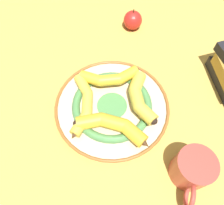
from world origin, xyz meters
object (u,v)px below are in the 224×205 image
object	(u,v)px
banana_d	(108,78)
apple	(133,20)
banana_a	(139,97)
decorative_bowl	(112,106)
banana_c	(84,105)
coffee_mug	(192,170)
banana_b	(113,126)

from	to	relation	value
banana_d	apple	size ratio (longest dim) A/B	2.05
banana_a	decorative_bowl	bearing A→B (deg)	-92.19
decorative_bowl	banana_c	bearing A→B (deg)	-48.85
coffee_mug	banana_a	bearing A→B (deg)	-134.78
banana_b	banana_c	bearing A→B (deg)	-22.43
banana_a	banana_b	distance (m)	0.12
banana_d	coffee_mug	world-z (taller)	coffee_mug
banana_c	decorative_bowl	bearing A→B (deg)	-80.90
banana_d	coffee_mug	xyz separation A→B (m)	(0.12, 0.32, -0.01)
decorative_bowl	banana_c	xyz separation A→B (m)	(0.05, -0.06, 0.04)
banana_a	coffee_mug	xyz separation A→B (m)	(0.11, 0.21, -0.01)
banana_a	banana_d	xyz separation A→B (m)	(-0.01, -0.11, -0.00)
banana_a	apple	xyz separation A→B (m)	(-0.30, -0.18, -0.02)
banana_b	coffee_mug	bearing A→B (deg)	166.29
banana_b	banana_d	distance (m)	0.16
decorative_bowl	apple	world-z (taller)	apple
banana_d	banana_c	bearing A→B (deg)	-133.03
banana_c	coffee_mug	xyz separation A→B (m)	(0.01, 0.33, -0.00)
banana_a	banana_c	bearing A→B (deg)	-91.05
banana_c	banana_a	bearing A→B (deg)	-82.02
banana_b	banana_d	world-z (taller)	banana_b
decorative_bowl	banana_a	bearing A→B (deg)	128.89
decorative_bowl	coffee_mug	size ratio (longest dim) A/B	2.34
decorative_bowl	coffee_mug	bearing A→B (deg)	76.58
banana_a	banana_b	bearing A→B (deg)	-49.30
banana_a	apple	bearing A→B (deg)	170.33
apple	banana_a	bearing A→B (deg)	31.41
banana_c	apple	distance (m)	0.41
banana_b	banana_c	world-z (taller)	banana_b
banana_a	banana_c	distance (m)	0.16
decorative_bowl	banana_d	world-z (taller)	banana_d
decorative_bowl	banana_a	size ratio (longest dim) A/B	2.22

